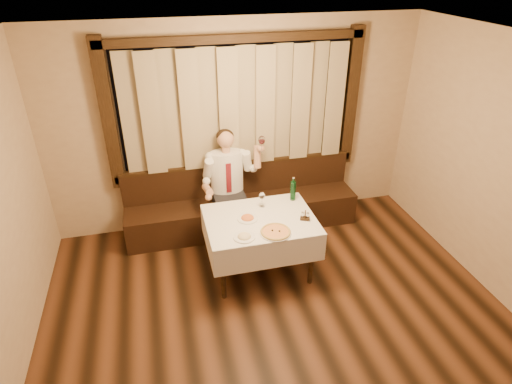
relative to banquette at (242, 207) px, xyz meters
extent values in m
cube|color=silver|center=(0.00, -2.72, 2.49)|extent=(5.00, 6.00, 0.01)
cube|color=tan|center=(0.00, 0.28, 1.09)|extent=(5.00, 0.01, 2.80)
cube|color=black|center=(0.00, 0.26, 1.39)|extent=(3.00, 0.02, 1.60)
cube|color=orange|center=(-0.70, 0.25, 1.09)|extent=(0.50, 0.01, 0.40)
cube|color=black|center=(0.00, 0.22, 0.54)|extent=(3.30, 0.12, 0.10)
cube|color=black|center=(0.00, 0.22, 2.24)|extent=(3.30, 0.12, 0.10)
cube|color=black|center=(-1.60, 0.22, 1.39)|extent=(0.16, 0.12, 1.90)
cube|color=black|center=(1.60, 0.22, 1.39)|extent=(0.16, 0.12, 1.90)
cube|color=#998A62|center=(0.00, 0.16, 1.39)|extent=(2.90, 0.08, 1.55)
cube|color=black|center=(0.00, -0.04, -0.09)|extent=(3.20, 0.60, 0.45)
cube|color=black|center=(0.00, 0.20, 0.36)|extent=(3.20, 0.12, 0.45)
cube|color=black|center=(0.00, 0.20, 0.61)|extent=(3.20, 0.14, 0.04)
cylinder|color=black|center=(-0.52, -1.39, 0.04)|extent=(0.06, 0.06, 0.71)
cylinder|color=black|center=(0.52, -1.39, 0.04)|extent=(0.06, 0.06, 0.71)
cylinder|color=black|center=(-0.52, -0.65, 0.04)|extent=(0.06, 0.06, 0.71)
cylinder|color=black|center=(0.52, -0.65, 0.04)|extent=(0.06, 0.06, 0.71)
cube|color=black|center=(0.00, -1.02, 0.42)|extent=(1.20, 0.90, 0.04)
cube|color=silver|center=(0.00, -1.02, 0.44)|extent=(1.26, 0.96, 0.01)
cube|color=silver|center=(0.00, -1.50, 0.27)|extent=(1.26, 0.01, 0.35)
cube|color=silver|center=(0.00, -0.54, 0.27)|extent=(1.26, 0.01, 0.35)
cube|color=silver|center=(-0.63, -1.02, 0.27)|extent=(0.01, 0.96, 0.35)
cube|color=silver|center=(0.63, -1.02, 0.27)|extent=(0.01, 0.96, 0.35)
cylinder|color=white|center=(0.09, -1.35, 0.45)|extent=(0.35, 0.35, 0.01)
cylinder|color=#D5601F|center=(0.09, -1.35, 0.46)|extent=(0.32, 0.32, 0.01)
torus|color=tan|center=(0.09, -1.35, 0.47)|extent=(0.34, 0.34, 0.02)
sphere|color=black|center=(0.06, -1.33, 0.47)|extent=(0.02, 0.02, 0.02)
sphere|color=black|center=(0.13, -1.36, 0.47)|extent=(0.02, 0.02, 0.02)
cylinder|color=white|center=(-0.15, -1.00, 0.45)|extent=(0.24, 0.24, 0.01)
ellipsoid|color=#C25B1F|center=(-0.15, -1.00, 0.49)|extent=(0.15, 0.15, 0.07)
cylinder|color=white|center=(-0.26, -1.35, 0.45)|extent=(0.24, 0.24, 0.01)
ellipsoid|color=beige|center=(-0.26, -1.35, 0.49)|extent=(0.15, 0.15, 0.07)
cylinder|color=#104E20|center=(0.50, -0.70, 0.57)|extent=(0.07, 0.07, 0.25)
cylinder|color=#104E20|center=(0.50, -0.70, 0.71)|extent=(0.03, 0.03, 0.06)
cylinder|color=silver|center=(0.50, -0.70, 0.75)|extent=(0.03, 0.03, 0.01)
cylinder|color=white|center=(0.09, -0.77, 0.45)|extent=(0.07, 0.07, 0.01)
cylinder|color=white|center=(0.09, -0.77, 0.50)|extent=(0.01, 0.01, 0.10)
ellipsoid|color=white|center=(0.09, -0.77, 0.60)|extent=(0.07, 0.07, 0.09)
cube|color=black|center=(0.49, -1.17, 0.46)|extent=(0.12, 0.09, 0.04)
cube|color=black|center=(0.49, -1.17, 0.52)|extent=(0.03, 0.05, 0.08)
cylinder|color=white|center=(0.46, -1.16, 0.50)|extent=(0.03, 0.03, 0.06)
cylinder|color=silver|center=(0.46, -1.16, 0.54)|extent=(0.03, 0.03, 0.01)
cylinder|color=white|center=(0.52, -1.19, 0.50)|extent=(0.03, 0.03, 0.06)
cylinder|color=silver|center=(0.52, -1.19, 0.54)|extent=(0.03, 0.03, 0.01)
cube|color=black|center=(-0.20, -0.17, 0.22)|extent=(0.42, 0.47, 0.17)
cube|color=black|center=(-0.32, -0.40, -0.09)|extent=(0.12, 0.13, 0.45)
cube|color=black|center=(-0.09, -0.40, -0.09)|extent=(0.12, 0.13, 0.45)
ellipsoid|color=white|center=(-0.20, -0.01, 0.59)|extent=(0.44, 0.27, 0.57)
cube|color=maroon|center=(-0.20, -0.15, 0.56)|extent=(0.07, 0.01, 0.42)
cylinder|color=tan|center=(-0.20, -0.01, 0.92)|extent=(0.10, 0.10, 0.08)
sphere|color=tan|center=(-0.20, -0.01, 1.05)|extent=(0.22, 0.22, 0.22)
ellipsoid|color=black|center=(-0.20, 0.02, 1.08)|extent=(0.23, 0.23, 0.17)
sphere|color=white|center=(-0.41, -0.01, 0.82)|extent=(0.14, 0.14, 0.14)
sphere|color=white|center=(0.01, -0.01, 0.82)|extent=(0.14, 0.14, 0.14)
sphere|color=tan|center=(-0.52, -0.44, 0.48)|extent=(0.09, 0.09, 0.09)
sphere|color=tan|center=(0.22, -0.19, 0.96)|extent=(0.10, 0.10, 0.10)
cylinder|color=white|center=(0.22, -0.22, 1.00)|extent=(0.01, 0.01, 0.12)
ellipsoid|color=white|center=(0.22, -0.22, 1.09)|extent=(0.09, 0.09, 0.11)
ellipsoid|color=#4C070F|center=(0.22, -0.22, 1.07)|extent=(0.07, 0.07, 0.06)
camera|label=1|loc=(-1.06, -5.05, 3.14)|focal=30.00mm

